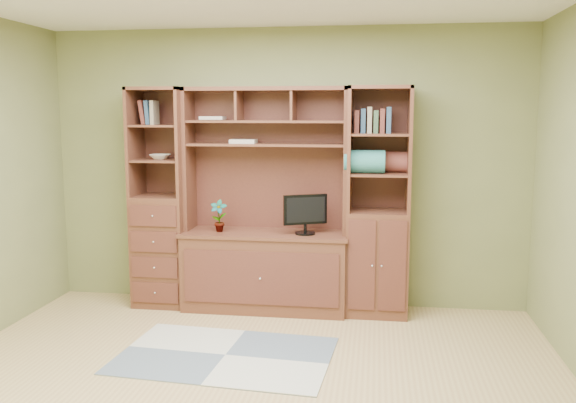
% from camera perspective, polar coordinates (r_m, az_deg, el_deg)
% --- Properties ---
extents(room, '(4.60, 4.10, 2.64)m').
position_cam_1_polar(room, '(3.81, -4.69, 0.43)').
color(room, tan).
rests_on(room, ground).
extents(center_hutch, '(1.54, 0.53, 2.05)m').
position_cam_1_polar(center_hutch, '(5.56, -2.18, 0.09)').
color(center_hutch, '#552C1D').
rests_on(center_hutch, ground).
extents(left_tower, '(0.50, 0.45, 2.05)m').
position_cam_1_polar(left_tower, '(5.86, -11.77, 0.34)').
color(left_tower, '#552C1D').
rests_on(left_tower, ground).
extents(right_tower, '(0.55, 0.45, 2.05)m').
position_cam_1_polar(right_tower, '(5.51, 8.44, -0.07)').
color(right_tower, '#552C1D').
rests_on(right_tower, ground).
extents(rug, '(1.65, 1.17, 0.01)m').
position_cam_1_polar(rug, '(4.76, -5.88, -14.12)').
color(rug, gray).
rests_on(rug, ground).
extents(monitor, '(0.45, 0.34, 0.50)m').
position_cam_1_polar(monitor, '(5.48, 1.63, -0.52)').
color(monitor, black).
rests_on(monitor, center_hutch).
extents(orchid, '(0.16, 0.11, 0.30)m').
position_cam_1_polar(orchid, '(5.64, -6.51, -1.35)').
color(orchid, '#B15E3C').
rests_on(orchid, center_hutch).
extents(magazines, '(0.24, 0.17, 0.04)m').
position_cam_1_polar(magazines, '(5.64, -4.19, 5.64)').
color(magazines, '#B5AA9B').
rests_on(magazines, center_hutch).
extents(bowl, '(0.19, 0.19, 0.05)m').
position_cam_1_polar(bowl, '(5.82, -11.86, 4.13)').
color(bowl, beige).
rests_on(bowl, left_tower).
extents(blanket_teal, '(0.35, 0.21, 0.21)m').
position_cam_1_polar(blanket_teal, '(5.42, 7.19, 3.73)').
color(blanket_teal, '#2C7570').
rests_on(blanket_teal, right_tower).
extents(blanket_red, '(0.33, 0.19, 0.19)m').
position_cam_1_polar(blanket_red, '(5.55, 9.45, 3.68)').
color(blanket_red, brown).
rests_on(blanket_red, right_tower).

